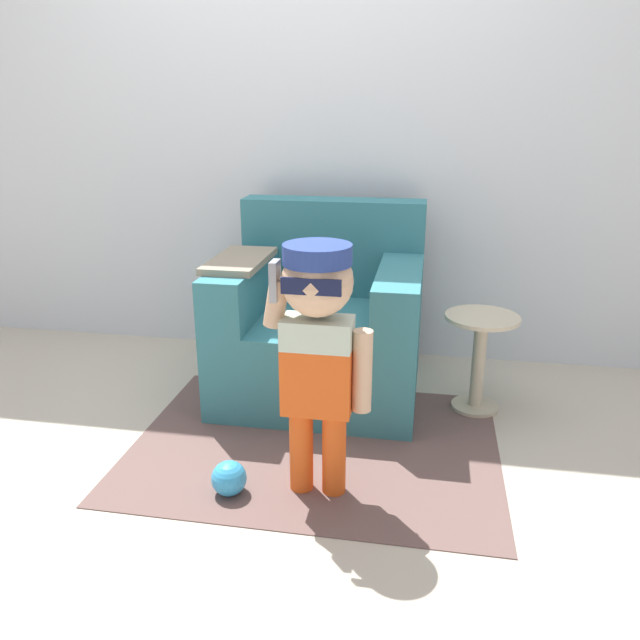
{
  "coord_description": "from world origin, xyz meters",
  "views": [
    {
      "loc": [
        0.67,
        -2.67,
        1.31
      ],
      "look_at": [
        0.26,
        -0.37,
        0.5
      ],
      "focal_mm": 35.0,
      "sensor_mm": 36.0,
      "label": 1
    }
  ],
  "objects_px": {
    "armchair": "(323,324)",
    "toy_ball": "(229,478)",
    "person_child": "(318,334)",
    "side_table": "(479,353)"
  },
  "relations": [
    {
      "from": "armchair",
      "to": "toy_ball",
      "type": "relative_size",
      "value": 7.37
    },
    {
      "from": "armchair",
      "to": "person_child",
      "type": "bearing_deg",
      "value": -81.17
    },
    {
      "from": "person_child",
      "to": "side_table",
      "type": "relative_size",
      "value": 2.01
    },
    {
      "from": "armchair",
      "to": "toy_ball",
      "type": "bearing_deg",
      "value": -100.15
    },
    {
      "from": "toy_ball",
      "to": "armchair",
      "type": "bearing_deg",
      "value": 79.85
    },
    {
      "from": "side_table",
      "to": "toy_ball",
      "type": "relative_size",
      "value": 3.55
    },
    {
      "from": "armchair",
      "to": "toy_ball",
      "type": "distance_m",
      "value": 1.0
    },
    {
      "from": "person_child",
      "to": "side_table",
      "type": "xyz_separation_m",
      "value": [
        0.59,
        0.75,
        -0.33
      ]
    },
    {
      "from": "person_child",
      "to": "toy_ball",
      "type": "relative_size",
      "value": 7.14
    },
    {
      "from": "armchair",
      "to": "toy_ball",
      "type": "xyz_separation_m",
      "value": [
        -0.17,
        -0.95,
        -0.26
      ]
    }
  ]
}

